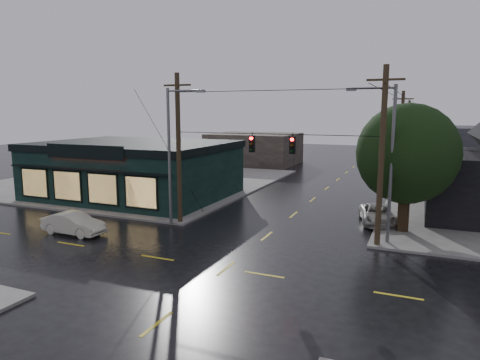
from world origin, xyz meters
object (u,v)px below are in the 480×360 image
at_px(utility_pole_ne, 377,247).
at_px(utility_pole_nw, 180,224).
at_px(suv_silver, 377,214).
at_px(corner_tree, 407,154).
at_px(sedan_cream, 74,224).

bearing_deg(utility_pole_ne, utility_pole_nw, 180.00).
bearing_deg(suv_silver, utility_pole_ne, -97.72).
relative_size(corner_tree, utility_pole_ne, 0.79).
xyz_separation_m(corner_tree, sedan_cream, (-19.04, -8.41, -4.37)).
xyz_separation_m(corner_tree, utility_pole_nw, (-14.20, -3.57, -5.05)).
bearing_deg(corner_tree, suv_silver, 133.78).
height_order(corner_tree, utility_pole_nw, corner_tree).
xyz_separation_m(corner_tree, utility_pole_ne, (-1.20, -3.57, -5.05)).
bearing_deg(suv_silver, corner_tree, -59.29).
relative_size(corner_tree, sedan_cream, 1.92).
distance_m(utility_pole_nw, sedan_cream, 6.88).
distance_m(utility_pole_nw, suv_silver, 13.61).
relative_size(corner_tree, utility_pole_nw, 0.79).
bearing_deg(suv_silver, sedan_cream, -162.62).
height_order(sedan_cream, suv_silver, sedan_cream).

